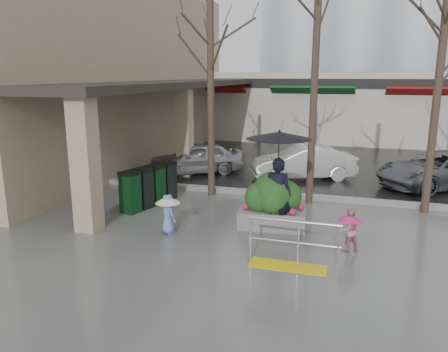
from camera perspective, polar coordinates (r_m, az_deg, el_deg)
The scene contains 20 objects.
ground at distance 10.67m, azimuth 2.35°, elevation -8.28°, with size 120.00×120.00×0.00m, color #51514F.
street_asphalt at distance 31.94m, azimuth 12.56°, elevation 5.87°, with size 120.00×36.00×0.01m, color black.
curb at distance 14.36m, azimuth 6.45°, elevation -2.36°, with size 120.00×0.30×0.15m, color gray.
near_building at distance 21.03m, azimuth -16.47°, elevation 12.94°, with size 6.00×18.00×8.00m, color tan.
canopy_slab at distance 19.06m, azimuth -5.54°, elevation 12.30°, with size 2.80×18.00×0.25m, color #2D2823.
pillar_front at distance 11.34m, azimuth -17.67°, elevation 1.62°, with size 0.55×0.55×3.50m, color tan.
pillar_back at distance 17.01m, azimuth -5.18°, elevation 5.87°, with size 0.55×0.55×3.50m, color tan.
storefront_row at distance 27.64m, azimuth 16.23°, elevation 8.76°, with size 34.00×6.74×4.00m.
handrail at distance 9.19m, azimuth 8.76°, elevation -9.55°, with size 1.90×0.50×1.03m.
tree_west at distance 14.00m, azimuth -1.80°, elevation 18.03°, with size 3.20×3.20×6.80m.
tree_midwest at distance 13.34m, azimuth 12.06°, elevation 18.64°, with size 3.20×3.20×7.00m.
tree_mideast at distance 13.39m, azimuth 26.74°, elevation 15.94°, with size 3.20×3.20×6.50m.
woman at distance 10.85m, azimuth 7.09°, elevation 0.91°, with size 1.63×1.63×2.59m.
child_pink at distance 10.22m, azimuth 16.01°, elevation -6.44°, with size 0.61×0.57×0.99m.
child_blue at distance 10.95m, azimuth -7.33°, elevation -4.37°, with size 0.62×0.62×1.01m.
planter at distance 11.31m, azimuth 6.41°, elevation -3.29°, with size 1.79×1.06×1.49m.
news_boxes at distance 13.36m, azimuth -9.69°, elevation -1.30°, with size 1.00×2.21×1.21m.
car_a at distance 17.48m, azimuth -3.67°, elevation 2.37°, with size 1.49×3.70×1.26m, color #A1A1A5.
car_b at distance 16.82m, azimuth 10.38°, elevation 1.75°, with size 1.33×3.82×1.26m, color white.
car_c at distance 17.07m, azimuth 26.39°, elevation 0.75°, with size 2.09×4.53×1.26m, color slate.
Camera 1 is at (2.51, -9.61, 3.90)m, focal length 35.00 mm.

